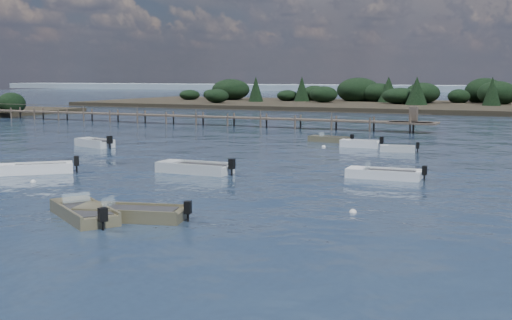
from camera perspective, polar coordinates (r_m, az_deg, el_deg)
The scene contains 15 objects.
ground at distance 81.73m, azimuth 12.67°, elevation 3.17°, with size 400.00×400.00×0.00m, color #172537.
dinghy_mid_grey at distance 39.35m, azimuth -5.49°, elevation -0.89°, with size 5.02×1.78×1.27m.
tender_far_white at distance 53.90m, azimuth 9.22°, elevation 1.30°, with size 3.56×1.40×1.21m.
tender_far_grey at distance 55.32m, azimuth -14.15°, elevation 1.35°, with size 4.19×2.43×1.33m.
dinghy_extra_a at distance 41.12m, azimuth -19.04°, elevation -0.90°, with size 4.15×3.97×1.25m.
dinghy_extra_b at distance 57.88m, azimuth 6.59°, elevation 1.74°, with size 4.30×1.86×1.07m.
tender_far_grey_b at distance 51.18m, azimuth 12.47°, elevation 0.87°, with size 3.05×1.53×1.02m.
dinghy_mid_white_a at distance 27.06m, azimuth -11.07°, elevation -4.88°, with size 4.89×2.74×1.12m.
dinghy_near_olive at distance 27.65m, azimuth -15.07°, elevation -4.72°, with size 4.60×3.76×1.16m.
dinghy_mid_white_b at distance 37.79m, azimuth 11.25°, elevation -1.38°, with size 4.58×1.81×1.13m.
buoy_b at distance 28.14m, azimuth 8.62°, elevation -4.65°, with size 0.32×0.32×0.32m, color silver.
buoy_c at distance 37.76m, azimuth -19.19°, elevation -1.89°, with size 0.32×0.32×0.32m, color silver.
buoy_e at distance 53.76m, azimuth 6.03°, elevation 1.16°, with size 0.32×0.32×0.32m, color silver.
jetty at distance 78.29m, azimuth -5.05°, elevation 3.86°, with size 64.50×3.20×3.40m.
distant_haze at distance 271.82m, azimuth 1.73°, elevation 6.22°, with size 280.00×20.00×2.40m, color #899CAA.
Camera 1 is at (17.36, -19.65, 5.86)m, focal length 45.00 mm.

